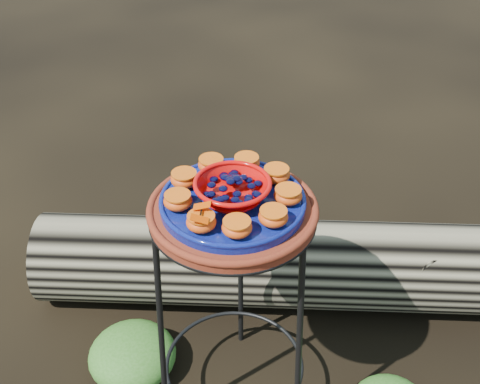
# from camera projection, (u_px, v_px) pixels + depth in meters

# --- Properties ---
(plant_stand) EXTENTS (0.44, 0.44, 0.70)m
(plant_stand) POSITION_uv_depth(u_px,v_px,m) (234.00, 317.00, 1.65)
(plant_stand) COLOR black
(plant_stand) RESTS_ON ground
(terracotta_saucer) EXTENTS (0.40, 0.40, 0.03)m
(terracotta_saucer) POSITION_uv_depth(u_px,v_px,m) (233.00, 212.00, 1.43)
(terracotta_saucer) COLOR maroon
(terracotta_saucer) RESTS_ON plant_stand
(cobalt_plate) EXTENTS (0.34, 0.34, 0.02)m
(cobalt_plate) POSITION_uv_depth(u_px,v_px,m) (233.00, 203.00, 1.41)
(cobalt_plate) COLOR #09053E
(cobalt_plate) RESTS_ON terracotta_saucer
(red_bowl) EXTENTS (0.17, 0.17, 0.05)m
(red_bowl) POSITION_uv_depth(u_px,v_px,m) (233.00, 190.00, 1.39)
(red_bowl) COLOR red
(red_bowl) RESTS_ON cobalt_plate
(glass_gems) EXTENTS (0.13, 0.13, 0.02)m
(glass_gems) POSITION_uv_depth(u_px,v_px,m) (232.00, 178.00, 1.37)
(glass_gems) COLOR black
(glass_gems) RESTS_ON red_bowl
(orange_half_0) EXTENTS (0.07, 0.07, 0.04)m
(orange_half_0) POSITION_uv_depth(u_px,v_px,m) (201.00, 222.00, 1.31)
(orange_half_0) COLOR #C4380A
(orange_half_0) RESTS_ON cobalt_plate
(orange_half_1) EXTENTS (0.07, 0.07, 0.04)m
(orange_half_1) POSITION_uv_depth(u_px,v_px,m) (237.00, 227.00, 1.29)
(orange_half_1) COLOR #C4380A
(orange_half_1) RESTS_ON cobalt_plate
(orange_half_2) EXTENTS (0.07, 0.07, 0.04)m
(orange_half_2) POSITION_uv_depth(u_px,v_px,m) (273.00, 217.00, 1.32)
(orange_half_2) COLOR #C4380A
(orange_half_2) RESTS_ON cobalt_plate
(orange_half_3) EXTENTS (0.07, 0.07, 0.04)m
(orange_half_3) POSITION_uv_depth(u_px,v_px,m) (288.00, 195.00, 1.39)
(orange_half_3) COLOR #C4380A
(orange_half_3) RESTS_ON cobalt_plate
(orange_half_4) EXTENTS (0.07, 0.07, 0.04)m
(orange_half_4) POSITION_uv_depth(u_px,v_px,m) (276.00, 175.00, 1.46)
(orange_half_4) COLOR #C4380A
(orange_half_4) RESTS_ON cobalt_plate
(orange_half_5) EXTENTS (0.07, 0.07, 0.04)m
(orange_half_5) POSITION_uv_depth(u_px,v_px,m) (247.00, 163.00, 1.50)
(orange_half_5) COLOR #C4380A
(orange_half_5) RESTS_ON cobalt_plate
(orange_half_6) EXTENTS (0.07, 0.07, 0.04)m
(orange_half_6) POSITION_uv_depth(u_px,v_px,m) (211.00, 165.00, 1.49)
(orange_half_6) COLOR #C4380A
(orange_half_6) RESTS_ON cobalt_plate
(orange_half_7) EXTENTS (0.07, 0.07, 0.04)m
(orange_half_7) POSITION_uv_depth(u_px,v_px,m) (184.00, 179.00, 1.44)
(orange_half_7) COLOR #C4380A
(orange_half_7) RESTS_ON cobalt_plate
(orange_half_8) EXTENTS (0.07, 0.07, 0.04)m
(orange_half_8) POSITION_uv_depth(u_px,v_px,m) (178.00, 201.00, 1.37)
(orange_half_8) COLOR #C4380A
(orange_half_8) RESTS_ON cobalt_plate
(butterfly) EXTENTS (0.09, 0.05, 0.01)m
(butterfly) POSITION_uv_depth(u_px,v_px,m) (201.00, 213.00, 1.29)
(butterfly) COLOR #D33D00
(butterfly) RESTS_ON orange_half_0
(driftwood_log) EXTENTS (1.68, 0.52, 0.31)m
(driftwood_log) POSITION_uv_depth(u_px,v_px,m) (278.00, 263.00, 2.10)
(driftwood_log) COLOR black
(driftwood_log) RESTS_ON ground
(foliage_left) EXTENTS (0.28, 0.28, 0.14)m
(foliage_left) POSITION_uv_depth(u_px,v_px,m) (132.00, 354.00, 1.89)
(foliage_left) COLOR #255A16
(foliage_left) RESTS_ON ground
(foliage_back) EXTENTS (0.27, 0.27, 0.14)m
(foliage_back) POSITION_uv_depth(u_px,v_px,m) (229.00, 256.00, 2.26)
(foliage_back) COLOR #255A16
(foliage_back) RESTS_ON ground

